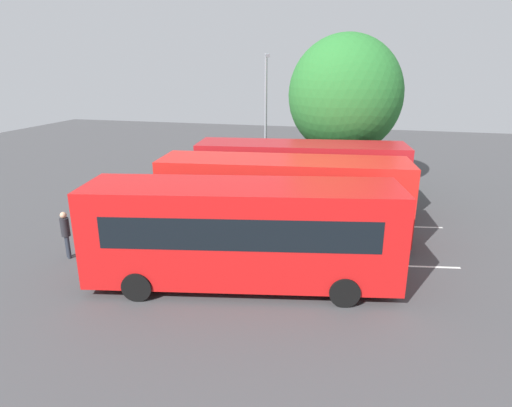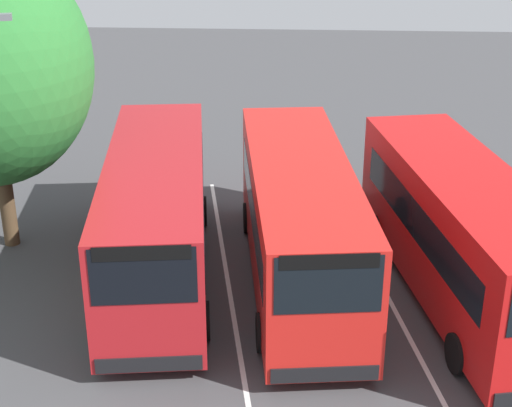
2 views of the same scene
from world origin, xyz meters
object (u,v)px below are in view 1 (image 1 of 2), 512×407
Objects in this scene: bus_center_left at (282,197)px; street_lamp at (266,112)px; bus_far_left at (300,175)px; depot_tree at (345,95)px; pedestrian at (66,231)px; bus_center_right at (241,232)px.

street_lamp is (2.61, -8.32, 2.52)m from bus_center_left.
bus_far_left is at bearing 15.89° from street_lamp.
depot_tree is at bearing 77.22° from street_lamp.
depot_tree is (-4.44, -0.20, 0.97)m from street_lamp.
street_lamp is (-4.83, -12.05, 3.29)m from pedestrian.
pedestrian is at bearing -37.22° from street_lamp.
depot_tree is (-9.27, -12.25, 4.26)m from pedestrian.
bus_far_left is at bearing 70.25° from depot_tree.
bus_far_left is 1.00× the size of bus_center_left.
depot_tree is at bearing -108.92° from bus_center_left.
bus_center_right is 1.18× the size of depot_tree.
bus_far_left is at bearing -8.22° from pedestrian.
bus_center_left is at bearing 77.88° from depot_tree.
pedestrian is (7.58, 7.53, -0.78)m from bus_far_left.
bus_center_left is 9.07m from street_lamp.
bus_center_right is at bearing 75.71° from bus_center_left.
depot_tree reaches higher than bus_center_right.
bus_center_left is at bearing -108.54° from bus_center_right.
bus_center_right is at bearing -5.92° from street_lamp.
bus_far_left is 5.86m from street_lamp.
bus_far_left is 10.71m from pedestrian.
bus_center_left is 9.38m from depot_tree.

